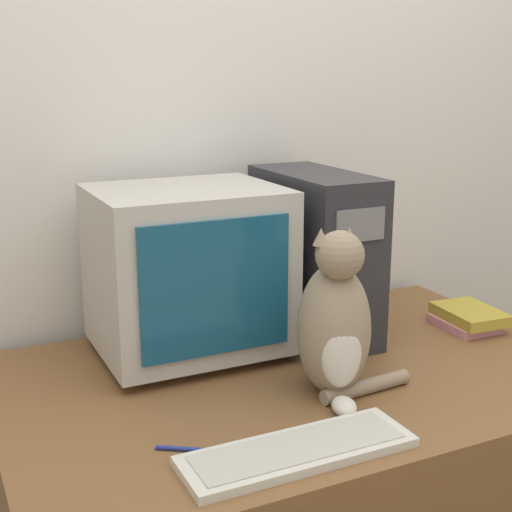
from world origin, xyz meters
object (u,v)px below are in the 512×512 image
object	(u,v)px
cat	(336,325)
computer_tower	(314,254)
crt_monitor	(188,270)
book_stack	(468,318)
pen	(191,449)
keyboard	(298,451)

from	to	relation	value
cat	computer_tower	bearing A→B (deg)	85.12
crt_monitor	book_stack	world-z (taller)	crt_monitor
book_stack	pen	bearing A→B (deg)	-162.44
cat	crt_monitor	bearing A→B (deg)	137.98
cat	keyboard	bearing A→B (deg)	-117.24
pen	cat	bearing A→B (deg)	14.41
computer_tower	pen	world-z (taller)	computer_tower
keyboard	pen	world-z (taller)	keyboard
keyboard	cat	size ratio (longest dim) A/B	1.17
cat	book_stack	size ratio (longest dim) A/B	1.88
computer_tower	book_stack	world-z (taller)	computer_tower
cat	pen	xyz separation A→B (m)	(-0.38, -0.10, -0.16)
cat	book_stack	world-z (taller)	cat
book_stack	pen	size ratio (longest dim) A/B	1.70
keyboard	crt_monitor	bearing A→B (deg)	90.73
keyboard	cat	xyz separation A→B (m)	(0.20, 0.20, 0.15)
crt_monitor	computer_tower	xyz separation A→B (m)	(0.36, -0.00, 0.00)
computer_tower	cat	bearing A→B (deg)	-113.06
keyboard	book_stack	bearing A→B (deg)	27.53
computer_tower	pen	size ratio (longest dim) A/B	3.66
computer_tower	pen	bearing A→B (deg)	-139.20
crt_monitor	pen	size ratio (longest dim) A/B	3.71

